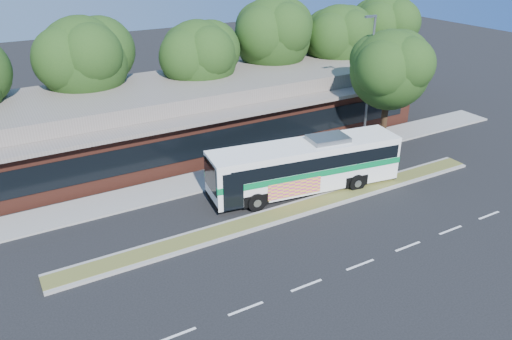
% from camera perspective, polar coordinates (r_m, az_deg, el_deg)
% --- Properties ---
extents(ground, '(120.00, 120.00, 0.00)m').
position_cam_1_polar(ground, '(27.08, 4.93, -5.31)').
color(ground, black).
rests_on(ground, ground).
extents(median_strip, '(26.00, 1.10, 0.15)m').
position_cam_1_polar(median_strip, '(27.46, 4.24, -4.62)').
color(median_strip, brown).
rests_on(median_strip, ground).
extents(sidewalk, '(44.00, 2.60, 0.12)m').
position_cam_1_polar(sidewalk, '(31.87, -1.53, -0.12)').
color(sidewalk, gray).
rests_on(sidewalk, ground).
extents(plaza_building, '(33.20, 11.20, 4.45)m').
position_cam_1_polar(plaza_building, '(36.62, -6.50, 6.68)').
color(plaza_building, '#53241A').
rests_on(plaza_building, ground).
extents(lamp_post, '(0.93, 0.18, 9.07)m').
position_cam_1_polar(lamp_post, '(35.15, 12.78, 10.15)').
color(lamp_post, slate).
rests_on(lamp_post, ground).
extents(tree_bg_b, '(6.69, 6.00, 9.00)m').
position_cam_1_polar(tree_bg_b, '(36.62, -18.53, 12.08)').
color(tree_bg_b, black).
rests_on(tree_bg_b, ground).
extents(tree_bg_c, '(6.24, 5.60, 8.26)m').
position_cam_1_polar(tree_bg_c, '(38.13, -6.11, 12.86)').
color(tree_bg_c, black).
rests_on(tree_bg_c, ground).
extents(tree_bg_d, '(6.91, 6.20, 9.37)m').
position_cam_1_polar(tree_bg_d, '(42.08, 2.34, 15.30)').
color(tree_bg_d, black).
rests_on(tree_bg_d, ground).
extents(tree_bg_e, '(6.47, 5.80, 8.50)m').
position_cam_1_polar(tree_bg_e, '(44.83, 9.76, 14.72)').
color(tree_bg_e, black).
rests_on(tree_bg_e, ground).
extents(tree_bg_f, '(6.69, 6.00, 8.92)m').
position_cam_1_polar(tree_bg_f, '(49.46, 14.69, 15.63)').
color(tree_bg_f, black).
rests_on(tree_bg_f, ground).
extents(transit_bus, '(11.67, 4.04, 3.22)m').
position_cam_1_polar(transit_bus, '(29.02, 5.72, 0.85)').
color(transit_bus, white).
rests_on(transit_bus, ground).
extents(sidewalk_tree, '(5.98, 5.36, 8.18)m').
position_cam_1_polar(sidewalk_tree, '(35.61, 15.39, 11.26)').
color(sidewalk_tree, black).
rests_on(sidewalk_tree, ground).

